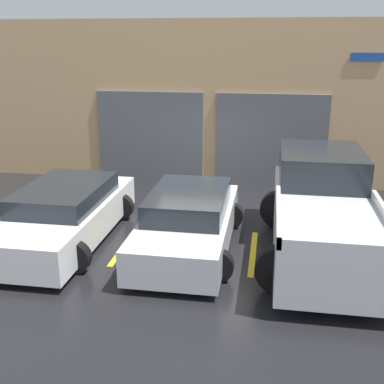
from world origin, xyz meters
name	(u,v)px	position (x,y,z in m)	size (l,w,h in m)	color
ground_plane	(201,216)	(0.00, 0.00, 0.00)	(28.00, 28.00, 0.00)	black
shophouse_building	(218,104)	(-0.01, 3.29, 2.37)	(14.92, 0.68, 4.80)	tan
pickup_truck	(323,211)	(2.74, -1.66, 0.90)	(2.59, 5.05, 1.93)	silver
sedan_white	(65,214)	(-2.74, -1.92, 0.60)	(2.25, 4.63, 1.24)	white
sedan_side	(188,222)	(0.00, -1.92, 0.59)	(2.14, 4.25, 1.25)	silver
parking_stripe_far_left	(9,236)	(-4.11, -1.94, 0.00)	(0.12, 2.20, 0.01)	gold
parking_stripe_left	(126,244)	(-1.37, -1.94, 0.00)	(0.12, 2.20, 0.01)	gold
parking_stripe_centre	(253,253)	(1.37, -1.94, 0.00)	(0.12, 2.20, 0.01)	gold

